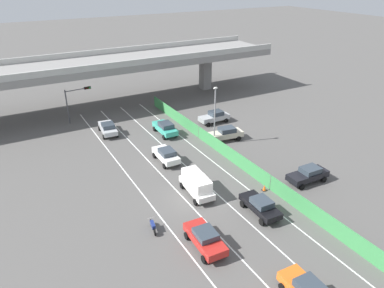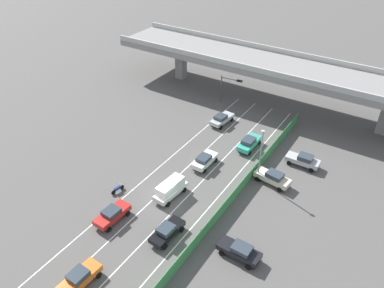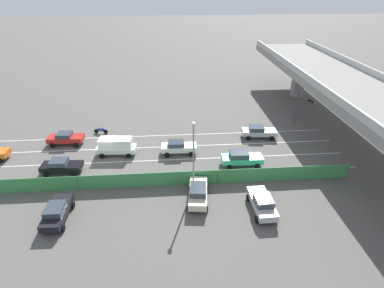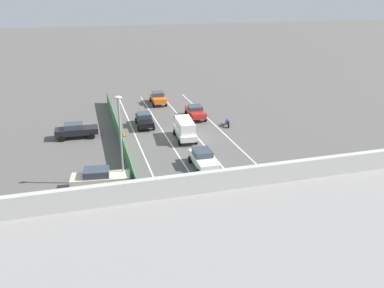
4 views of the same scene
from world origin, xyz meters
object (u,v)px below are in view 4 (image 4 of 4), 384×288
Objects in this scene: car_sedan_black at (144,119)px; parked_sedan_cream at (100,178)px; traffic_cone at (124,134)px; parked_sedan_dark at (76,130)px; street_lamp at (120,133)px; car_sedan_red at (195,111)px; car_taxi_teal at (190,201)px; car_sedan_white at (203,158)px; car_taxi_orange at (158,98)px; car_van_white at (185,128)px; car_sedan_silver at (300,215)px; parked_wagon_silver at (74,219)px; motorcycle at (227,122)px.

parked_sedan_cream is at bearing 67.46° from car_sedan_black.
parked_sedan_dark is at bearing -10.43° from traffic_cone.
street_lamp is at bearing 83.41° from traffic_cone.
parked_sedan_cream reaches higher than car_sedan_red.
car_sedan_black is at bearing -90.23° from car_taxi_teal.
car_sedan_white reaches higher than car_sedan_red.
traffic_cone is at bearing 44.62° from car_sedan_black.
car_van_white is at bearing 89.99° from car_taxi_orange.
car_sedan_silver is at bearing 95.37° from car_taxi_orange.
car_sedan_silver is 7.61× the size of traffic_cone.
car_van_white is at bearing -130.99° from street_lamp.
parked_wagon_silver is at bearing 56.99° from street_lamp.
parked_sedan_dark is at bearing 12.48° from car_sedan_red.
car_taxi_orange is at bearing -63.18° from motorcycle.
motorcycle is 0.43× the size of parked_wagon_silver.
parked_wagon_silver is (14.70, -3.66, 0.05)m from car_sedan_silver.
parked_sedan_dark reaches higher than car_sedan_silver.
car_taxi_orange is at bearing -135.37° from parked_sedan_dark.
car_taxi_teal is 20.06m from motorcycle.
parked_sedan_dark is 1.01× the size of parked_wagon_silver.
car_sedan_white is at bearing 87.63° from car_van_white.
car_taxi_teal is 0.97× the size of parked_sedan_cream.
parked_sedan_cream reaches higher than car_taxi_orange.
car_sedan_silver reaches higher than traffic_cone.
parked_sedan_cream is (-1.75, 12.78, 0.03)m from parked_sedan_dark.
car_sedan_silver is 26.48m from parked_sedan_dark.
car_taxi_orange is 13.33m from motorcycle.
parked_wagon_silver is 18.39m from traffic_cone.
car_sedan_black is 4.00m from traffic_cone.
car_sedan_black is at bearing 69.45° from car_taxi_orange.
car_sedan_silver is 1.00× the size of car_taxi_teal.
car_sedan_red is 25.40m from car_sedan_silver.
car_sedan_silver reaches higher than car_sedan_black.
car_taxi_orange reaches higher than motorcycle.
car_taxi_teal reaches higher than parked_sedan_dark.
parked_sedan_cream reaches higher than car_sedan_white.
motorcycle is 18.48m from street_lamp.
motorcycle is 19.70m from parked_sedan_cream.
parked_wagon_silver is 8.06m from street_lamp.
car_van_white is at bearing -127.94° from parked_wagon_silver.
car_sedan_black is (3.17, -13.10, -0.04)m from car_sedan_white.
car_van_white reaches higher than car_sedan_white.
car_sedan_red is 0.93× the size of parked_sedan_cream.
car_sedan_red is at bearing -107.45° from car_taxi_teal.
car_taxi_teal is at bearing 89.77° from car_sedan_black.
car_van_white is 7.56m from car_sedan_white.
parked_wagon_silver is at bearing 70.78° from parked_sedan_cream.
car_sedan_white is 13.48m from car_sedan_black.
car_taxi_teal is at bearing 124.83° from street_lamp.
car_sedan_black is at bearing -135.38° from traffic_cone.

